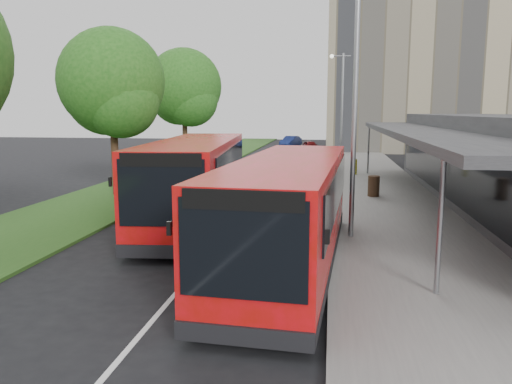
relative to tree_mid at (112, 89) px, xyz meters
The scene contains 17 objects.
ground 12.60m from the tree_mid, 52.23° to the right, with size 120.00×120.00×0.00m, color black.
pavement 17.78m from the tree_mid, 40.07° to the left, with size 5.00×80.00×0.15m, color slate.
grass_verge 12.12m from the tree_mid, 89.93° to the left, with size 5.00×80.00×0.10m, color #244E19.
lane_centre_line 10.59m from the tree_mid, 40.30° to the left, with size 0.12×70.00×0.01m, color silver.
kerb_dashes 15.26m from the tree_mid, 43.97° to the left, with size 0.12×56.00×0.01m.
office_block 39.26m from the tree_mid, 57.47° to the left, with size 22.00×12.00×18.00m, color tan.
station_building 18.19m from the tree_mid, ahead, with size 7.70×26.00×4.00m.
tree_mid is the anchor object (origin of this frame).
tree_far 12.00m from the tree_mid, 90.00° to the left, with size 5.36×5.36×8.62m.
lamp_post_near 13.19m from the tree_mid, 32.36° to the right, with size 1.44×0.28×8.00m.
lamp_post_far 17.08m from the tree_mid, 49.32° to the left, with size 1.44×0.28×8.00m.
bus_main 14.34m from the tree_mid, 47.13° to the right, with size 3.30×10.56×2.95m.
bus_second 8.39m from the tree_mid, 43.07° to the right, with size 3.87×11.25×3.13m.
litter_bin 13.42m from the tree_mid, ahead, with size 0.55×0.55×0.99m, color #3B2718.
bollard 15.92m from the tree_mid, 37.36° to the left, with size 0.16×0.16×0.98m, color #F5F70D.
car_near 31.04m from the tree_mid, 74.18° to the left, with size 1.31×3.26×1.11m, color #590C0F.
car_far 36.26m from the tree_mid, 80.70° to the left, with size 1.35×3.87×1.28m, color navy.
Camera 1 is at (3.49, -14.15, 4.20)m, focal length 35.00 mm.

